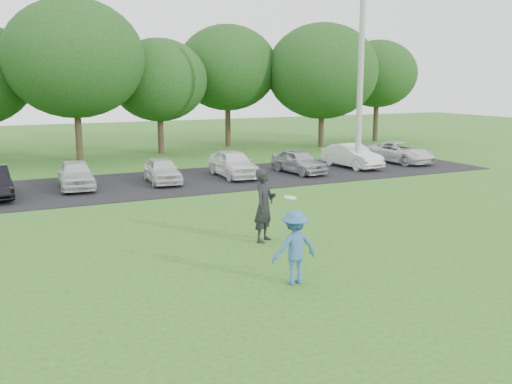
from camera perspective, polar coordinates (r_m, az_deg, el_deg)
ground at (r=13.25m, az=6.65°, el=-8.18°), size 100.00×100.00×0.00m
parking_lot at (r=24.86m, az=-9.55°, el=0.91°), size 32.00×6.50×0.03m
utility_pole at (r=28.18m, az=10.47°, el=12.91°), size 0.28×0.28×10.65m
frisbee_player at (r=12.40m, az=3.86°, el=-5.51°), size 1.07×0.63×1.94m
camera_bystander at (r=15.52m, az=0.81°, el=-1.34°), size 0.88×0.84×2.02m
parked_cars at (r=24.99m, az=-7.79°, el=2.38°), size 28.57×4.63×1.23m
tree_row at (r=34.30m, az=-12.03°, el=11.82°), size 42.39×9.85×8.64m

